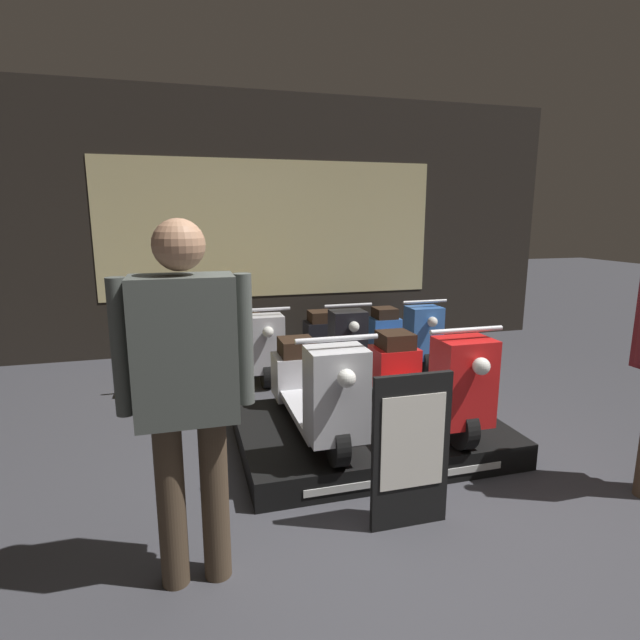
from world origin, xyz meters
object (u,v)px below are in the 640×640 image
scooter_backrow_1 (258,344)px  price_sign_board (411,451)px  scooter_backrow_0 (176,349)px  scooter_display_right (425,377)px  scooter_backrow_3 (403,334)px  scooter_display_left (314,387)px  person_left_browsing (186,378)px  scooter_backrow_2 (333,339)px

scooter_backrow_1 → price_sign_board: size_ratio=1.70×
scooter_backrow_0 → price_sign_board: 3.30m
scooter_display_right → scooter_backrow_3: bearing=69.4°
scooter_display_left → scooter_backrow_1: (-0.10, 2.07, -0.19)m
scooter_display_left → scooter_backrow_3: bearing=51.4°
scooter_display_right → scooter_backrow_0: 2.78m
scooter_display_right → scooter_backrow_0: scooter_display_right is taller
scooter_display_left → price_sign_board: size_ratio=1.70×
person_left_browsing → price_sign_board: person_left_browsing is taller
scooter_backrow_1 → scooter_backrow_3: (1.75, 0.00, 0.00)m
scooter_backrow_0 → scooter_backrow_2: (1.75, 0.00, 0.00)m
scooter_backrow_2 → price_sign_board: (-0.49, -3.05, 0.13)m
scooter_display_left → scooter_backrow_0: size_ratio=1.00×
scooter_display_right → scooter_backrow_3: size_ratio=1.00×
scooter_backrow_2 → scooter_backrow_3: size_ratio=1.00×
scooter_display_right → scooter_backrow_2: (-0.10, 2.07, -0.19)m
price_sign_board → scooter_backrow_2: bearing=80.9°
scooter_display_left → scooter_backrow_3: size_ratio=1.00×
scooter_backrow_1 → scooter_backrow_3: same height
scooter_backrow_1 → scooter_backrow_3: size_ratio=1.00×
scooter_backrow_0 → price_sign_board: price_sign_board is taller
scooter_backrow_3 → scooter_display_right: bearing=-110.6°
scooter_backrow_2 → price_sign_board: 3.09m
scooter_backrow_1 → scooter_backrow_2: bearing=0.0°
scooter_backrow_0 → price_sign_board: size_ratio=1.70×
scooter_backrow_3 → person_left_browsing: bearing=-128.6°
scooter_backrow_0 → scooter_backrow_1: (0.88, 0.00, 0.00)m
scooter_backrow_2 → person_left_browsing: 3.64m
scooter_backrow_0 → scooter_backrow_3: size_ratio=1.00×
person_left_browsing → price_sign_board: bearing=5.7°
scooter_backrow_2 → scooter_display_right: bearing=-87.3°
scooter_display_left → scooter_backrow_0: (-0.98, 2.07, -0.19)m
price_sign_board → scooter_backrow_3: bearing=65.9°
scooter_backrow_2 → price_sign_board: price_sign_board is taller
scooter_display_left → scooter_display_right: size_ratio=1.00×
price_sign_board → person_left_browsing: bearing=-174.3°
scooter_backrow_0 → scooter_backrow_2: bearing=0.0°
scooter_backrow_1 → scooter_display_right: bearing=-64.9°
person_left_browsing → price_sign_board: 1.30m
price_sign_board → scooter_backrow_0: bearing=112.5°
scooter_backrow_1 → scooter_backrow_2: same height
scooter_backrow_0 → scooter_backrow_3: 2.63m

